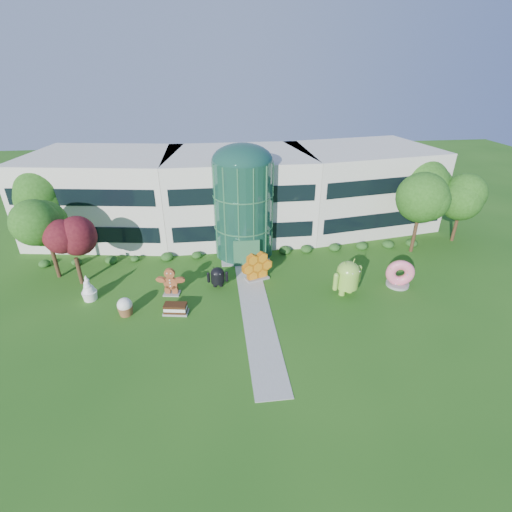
{
  "coord_description": "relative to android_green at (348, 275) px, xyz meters",
  "views": [
    {
      "loc": [
        -3.05,
        -23.51,
        18.2
      ],
      "look_at": [
        0.57,
        6.0,
        2.6
      ],
      "focal_mm": 26.0,
      "sensor_mm": 36.0,
      "label": 1
    }
  ],
  "objects": [
    {
      "name": "trees_backdrop",
      "position": [
        -8.2,
        10.09,
        2.38
      ],
      "size": [
        52.0,
        8.0,
        8.4
      ],
      "primitive_type": null,
      "color": "#204E13",
      "rests_on": "ground"
    },
    {
      "name": "android_green",
      "position": [
        0.0,
        0.0,
        0.0
      ],
      "size": [
        3.8,
        3.24,
        3.64
      ],
      "primitive_type": null,
      "rotation": [
        0.0,
        0.0,
        0.4
      ],
      "color": "#81BB3C",
      "rests_on": "ground"
    },
    {
      "name": "atrium",
      "position": [
        -8.2,
        9.09,
        3.08
      ],
      "size": [
        6.0,
        6.0,
        9.8
      ],
      "primitive_type": "cylinder",
      "color": "#194738",
      "rests_on": "ground"
    },
    {
      "name": "froyo",
      "position": [
        -22.19,
        1.74,
        -0.65
      ],
      "size": [
        1.43,
        1.43,
        2.35
      ],
      "primitive_type": null,
      "rotation": [
        0.0,
        0.0,
        -0.04
      ],
      "color": "white",
      "rests_on": "ground"
    },
    {
      "name": "android_black",
      "position": [
        -11.2,
        2.53,
        -0.7
      ],
      "size": [
        2.0,
        1.36,
        2.25
      ],
      "primitive_type": null,
      "rotation": [
        0.0,
        0.0,
        -0.02
      ],
      "color": "black",
      "rests_on": "ground"
    },
    {
      "name": "walkway",
      "position": [
        -8.2,
        -0.91,
        -1.8
      ],
      "size": [
        2.4,
        20.0,
        0.04
      ],
      "primitive_type": "cube",
      "color": "#9E9E93",
      "rests_on": "ground"
    },
    {
      "name": "cupcake",
      "position": [
        -18.74,
        -0.84,
        -1.06
      ],
      "size": [
        1.44,
        1.44,
        1.53
      ],
      "primitive_type": null,
      "rotation": [
        0.0,
        0.0,
        0.14
      ],
      "color": "white",
      "rests_on": "ground"
    },
    {
      "name": "gingerbread",
      "position": [
        -15.29,
        1.75,
        -0.52
      ],
      "size": [
        2.96,
        1.54,
        2.6
      ],
      "primitive_type": null,
      "rotation": [
        0.0,
        0.0,
        -0.17
      ],
      "color": "maroon",
      "rests_on": "ground"
    },
    {
      "name": "ice_cream_sandwich",
      "position": [
        -14.74,
        -1.18,
        -1.38
      ],
      "size": [
        2.13,
        1.31,
        0.89
      ],
      "primitive_type": null,
      "rotation": [
        0.0,
        0.0,
        -0.17
      ],
      "color": "black",
      "rests_on": "ground"
    },
    {
      "name": "tree_red",
      "position": [
        -23.7,
        4.59,
        1.18
      ],
      "size": [
        4.0,
        4.0,
        6.0
      ],
      "primitive_type": null,
      "color": "#3F0C14",
      "rests_on": "ground"
    },
    {
      "name": "building",
      "position": [
        -8.2,
        15.09,
        2.83
      ],
      "size": [
        46.0,
        15.0,
        9.3
      ],
      "primitive_type": null,
      "color": "beige",
      "rests_on": "ground"
    },
    {
      "name": "donut",
      "position": [
        5.16,
        0.69,
        -0.5
      ],
      "size": [
        2.79,
        1.86,
        2.65
      ],
      "primitive_type": null,
      "rotation": [
        0.0,
        0.0,
        -0.27
      ],
      "color": "#E7577B",
      "rests_on": "ground"
    },
    {
      "name": "honeycomb",
      "position": [
        -7.5,
        3.35,
        -0.58
      ],
      "size": [
        3.37,
        2.14,
        2.49
      ],
      "primitive_type": null,
      "rotation": [
        0.0,
        0.0,
        0.35
      ],
      "color": "orange",
      "rests_on": "ground"
    },
    {
      "name": "ground",
      "position": [
        -8.2,
        -2.91,
        -1.82
      ],
      "size": [
        140.0,
        140.0,
        0.0
      ],
      "primitive_type": "plane",
      "color": "#215114",
      "rests_on": "ground"
    }
  ]
}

